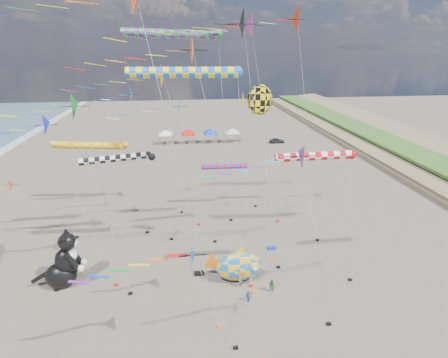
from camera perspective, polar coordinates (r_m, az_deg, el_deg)
name	(u,v)px	position (r m, az deg, el deg)	size (l,w,h in m)	color
delta_kite_0	(235,28)	(38.33, 1.82, 23.48)	(16.51, 2.75, 23.95)	#FF27AC
delta_kite_1	(180,54)	(24.82, -7.14, 19.54)	(12.44, 2.11, 21.40)	orange
delta_kite_2	(18,133)	(30.60, -30.55, 6.49)	(11.64, 1.93, 15.75)	#1A23DD
delta_kite_3	(160,110)	(38.74, -10.37, 10.98)	(9.55, 1.71, 15.40)	#1888D7
delta_kite_4	(279,161)	(22.31, 8.93, 2.96)	(10.09, 1.84, 15.03)	purple
delta_kite_5	(244,27)	(29.96, 3.27, 23.57)	(12.47, 2.66, 23.55)	black
delta_kite_6	(182,253)	(22.55, -6.88, -11.94)	(9.26, 1.85, 9.63)	blue
delta_kite_7	(58,112)	(27.77, -25.50, 9.88)	(10.20, 2.28, 17.60)	#128F2C
delta_kite_8	(12,187)	(43.25, -31.32, -1.10)	(10.25, 1.55, 7.80)	#F74C12
delta_kite_9	(294,22)	(34.44, 11.36, 23.85)	(12.15, 2.63, 24.11)	red
delta_kite_10	(157,78)	(34.05, -10.87, 15.88)	(12.88, 2.41, 19.27)	orange
delta_kite_12	(135,96)	(42.45, -14.39, 13.02)	(9.98, 1.95, 16.52)	blue
windsock_0	(175,35)	(38.83, -8.00, 22.33)	(11.51, 0.95, 22.19)	green
windsock_1	(120,159)	(37.16, -16.64, 3.22)	(8.90, 0.77, 10.26)	black
windsock_2	(226,167)	(45.22, 0.39, 2.05)	(7.44, 0.70, 6.36)	red
windsock_3	(319,157)	(28.85, 15.18, 3.53)	(8.03, 0.74, 12.72)	red
windsock_4	(188,73)	(29.13, -5.82, 16.82)	(10.53, 0.92, 19.03)	blue
windsock_5	(94,146)	(39.27, -20.53, 5.11)	(9.03, 0.79, 11.20)	#F8A314
angelfish_kite	(258,102)	(31.31, 5.52, 12.48)	(3.74, 3.02, 17.46)	yellow
cat_inflatable	(61,259)	(35.03, -25.01, -11.70)	(4.16, 2.08, 5.61)	black
fish_inflatable	(238,266)	(33.07, 2.31, -14.06)	(5.85, 3.08, 3.81)	blue
person_adult	(241,280)	(32.86, 2.74, -16.12)	(0.55, 0.36, 1.52)	gray
child_green	(272,286)	(32.62, 7.81, -16.93)	(0.61, 0.47, 1.25)	#1C7132
child_blue	(248,296)	(31.49, 3.96, -18.54)	(0.64, 0.27, 1.09)	#2D65B4
kite_bag_1	(272,248)	(38.74, 7.82, -11.09)	(0.90, 0.44, 0.30)	#1625DE
kite_bag_2	(199,273)	(34.72, -4.10, -15.12)	(0.90, 0.44, 0.30)	black
tent_row	(199,130)	(79.08, -4.07, 8.05)	(19.20, 4.20, 3.80)	white
parked_car	(277,141)	(80.58, 8.63, 6.23)	(1.38, 3.43, 1.17)	#26262D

